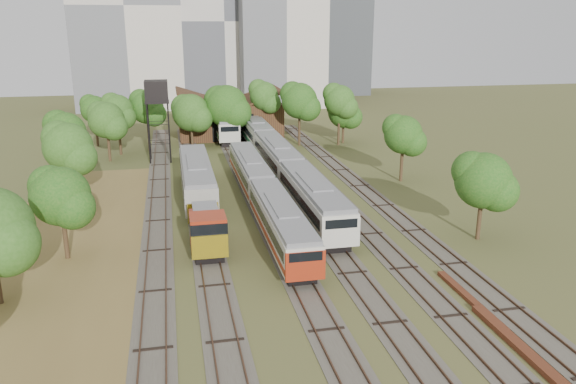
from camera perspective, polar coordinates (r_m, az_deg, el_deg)
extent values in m
plane|color=#475123|center=(38.19, 5.18, -10.48)|extent=(240.00, 240.00, 0.00)
cube|color=brown|center=(44.65, -21.00, -7.40)|extent=(14.00, 60.00, 0.04)
cube|color=#4C473D|center=(60.00, -13.01, -0.59)|extent=(2.60, 80.00, 0.06)
cube|color=#472D1E|center=(60.00, -13.69, -0.54)|extent=(0.08, 80.00, 0.14)
cube|color=#472D1E|center=(59.96, -12.33, -0.46)|extent=(0.08, 80.00, 0.14)
cube|color=#4C473D|center=(60.02, -9.19, -0.36)|extent=(2.60, 80.00, 0.06)
cube|color=#472D1E|center=(59.97, -9.88, -0.32)|extent=(0.08, 80.00, 0.14)
cube|color=#472D1E|center=(60.03, -8.51, -0.24)|extent=(0.08, 80.00, 0.14)
cube|color=#4C473D|center=(60.55, -3.52, -0.02)|extent=(2.60, 80.00, 0.06)
cube|color=#472D1E|center=(60.43, -4.19, 0.02)|extent=(0.08, 80.00, 0.14)
cube|color=#472D1E|center=(60.62, -2.85, 0.10)|extent=(0.08, 80.00, 0.14)
cube|color=#4C473D|center=(61.22, 0.18, 0.20)|extent=(2.60, 80.00, 0.06)
cube|color=#472D1E|center=(61.06, -0.47, 0.24)|extent=(0.08, 80.00, 0.14)
cube|color=#472D1E|center=(61.35, 0.84, 0.32)|extent=(0.08, 80.00, 0.14)
cube|color=#4C473D|center=(62.15, 3.79, 0.42)|extent=(2.60, 80.00, 0.06)
cube|color=#472D1E|center=(61.94, 3.16, 0.46)|extent=(0.08, 80.00, 0.14)
cube|color=#472D1E|center=(62.32, 4.43, 0.53)|extent=(0.08, 80.00, 0.14)
cube|color=#4C473D|center=(63.32, 7.28, 0.62)|extent=(2.60, 80.00, 0.06)
cube|color=#472D1E|center=(63.07, 6.67, 0.66)|extent=(0.08, 80.00, 0.14)
cube|color=#472D1E|center=(63.53, 7.90, 0.74)|extent=(0.08, 80.00, 0.14)
cube|color=black|center=(46.21, -0.71, -4.93)|extent=(2.06, 15.64, 0.75)
cube|color=beige|center=(45.66, -0.72, -3.13)|extent=(2.71, 17.00, 2.34)
cube|color=black|center=(45.57, -0.72, -2.80)|extent=(2.77, 15.64, 0.80)
cube|color=slate|center=(45.23, -0.73, -1.53)|extent=(2.50, 16.66, 0.34)
cube|color=maroon|center=(45.89, -0.72, -3.90)|extent=(2.77, 16.66, 0.42)
cube|color=maroon|center=(38.05, 1.77, -7.52)|extent=(2.75, 0.25, 2.11)
cube|color=black|center=(62.59, -3.83, 0.86)|extent=(2.06, 15.64, 0.75)
cube|color=beige|center=(62.19, -3.86, 2.23)|extent=(2.71, 17.00, 2.34)
cube|color=black|center=(62.12, -3.86, 2.48)|extent=(2.77, 15.64, 0.80)
cube|color=slate|center=(61.87, -3.88, 3.43)|extent=(2.50, 16.66, 0.34)
cube|color=maroon|center=(62.35, -3.85, 1.65)|extent=(2.77, 16.66, 0.42)
cube|color=black|center=(51.58, 2.57, -2.56)|extent=(2.29, 15.64, 0.83)
cube|color=beige|center=(51.04, 2.60, -0.74)|extent=(3.01, 17.00, 2.60)
cube|color=black|center=(50.95, 2.60, -0.40)|extent=(3.07, 15.64, 0.88)
cube|color=slate|center=(50.62, 2.62, 0.87)|extent=(2.77, 16.66, 0.37)
cube|color=#165B32|center=(51.27, 2.59, -1.51)|extent=(3.07, 16.66, 0.47)
cube|color=beige|center=(43.41, 5.38, -4.17)|extent=(3.05, 0.25, 2.34)
cube|color=black|center=(67.95, -1.09, 2.20)|extent=(2.29, 15.64, 0.83)
cube|color=beige|center=(67.54, -1.10, 3.61)|extent=(3.01, 17.00, 2.60)
cube|color=black|center=(67.47, -1.10, 3.87)|extent=(3.07, 15.64, 0.88)
cube|color=slate|center=(67.22, -1.10, 4.85)|extent=(2.77, 16.66, 0.37)
cube|color=#165B32|center=(67.71, -1.09, 3.01)|extent=(3.07, 16.66, 0.47)
cube|color=black|center=(84.76, -3.32, 5.09)|extent=(2.29, 15.64, 0.83)
cube|color=beige|center=(84.44, -3.34, 6.23)|extent=(3.01, 17.00, 2.60)
cube|color=black|center=(84.38, -3.35, 6.44)|extent=(3.07, 15.64, 0.88)
cube|color=slate|center=(84.18, -3.36, 7.23)|extent=(2.77, 16.66, 0.37)
cube|color=#165B32|center=(84.57, -3.34, 5.75)|extent=(3.07, 16.66, 0.47)
cube|color=black|center=(90.40, -6.45, 5.75)|extent=(2.33, 14.72, 0.85)
cube|color=beige|center=(90.09, -6.49, 6.84)|extent=(3.07, 16.00, 2.65)
cube|color=black|center=(90.04, -6.49, 7.04)|extent=(3.13, 14.72, 0.90)
cube|color=slate|center=(89.85, -6.52, 7.79)|extent=(2.83, 15.68, 0.38)
cube|color=#165B32|center=(90.22, -6.47, 6.38)|extent=(3.13, 15.68, 0.48)
cube|color=beige|center=(82.33, -5.93, 5.84)|extent=(3.11, 0.25, 2.38)
cube|color=black|center=(46.16, -8.24, -5.04)|extent=(2.20, 7.20, 0.90)
cube|color=maroon|center=(46.49, -8.37, -3.31)|extent=(2.50, 4.40, 1.50)
cube|color=maroon|center=(43.09, -8.10, -4.07)|extent=(2.70, 2.60, 2.70)
cube|color=black|center=(42.87, -8.14, -3.26)|extent=(2.75, 2.65, 0.90)
cube|color=gold|center=(42.07, -7.93, -5.54)|extent=(2.70, 0.20, 1.80)
cube|color=gold|center=(49.47, -8.62, -2.14)|extent=(2.70, 0.20, 1.80)
cube|color=slate|center=(45.19, -8.39, -1.68)|extent=(2.00, 3.60, 0.20)
cube|color=black|center=(59.40, -9.18, -0.15)|extent=(2.30, 16.56, 0.84)
cube|color=gray|center=(58.93, -9.26, 1.45)|extent=(3.03, 18.00, 2.61)
cube|color=black|center=(58.85, -9.27, 1.75)|extent=(3.09, 16.56, 0.89)
cube|color=slate|center=(58.56, -9.33, 2.86)|extent=(2.79, 17.64, 0.38)
cylinder|color=black|center=(74.33, -13.98, 5.69)|extent=(0.19, 0.19, 7.73)
cylinder|color=black|center=(74.27, -11.97, 5.82)|extent=(0.19, 0.19, 7.73)
cylinder|color=black|center=(76.89, -13.93, 6.05)|extent=(0.19, 0.19, 7.73)
cylinder|color=black|center=(76.84, -11.98, 6.17)|extent=(0.19, 0.19, 7.73)
cube|color=black|center=(74.96, -13.16, 8.91)|extent=(3.04, 3.04, 0.20)
cube|color=black|center=(74.80, -13.23, 9.98)|extent=(2.90, 2.90, 2.61)
cube|color=brown|center=(34.49, 22.99, -14.74)|extent=(0.68, 10.25, 0.34)
cube|color=brown|center=(39.21, 18.00, -10.32)|extent=(0.52, 8.31, 0.27)
cube|color=#3B2215|center=(92.06, -6.00, 7.43)|extent=(16.00, 11.00, 5.50)
cube|color=#3B2215|center=(91.27, -8.59, 9.38)|extent=(8.45, 11.55, 2.96)
cube|color=#3B2215|center=(92.08, -3.55, 9.60)|extent=(8.45, 11.55, 2.96)
cube|color=black|center=(86.81, -5.60, 6.51)|extent=(6.40, 0.15, 4.12)
cylinder|color=#382616|center=(46.27, -21.71, -4.02)|extent=(0.36, 0.36, 3.95)
sphere|color=#175015|center=(45.34, -22.12, -0.41)|extent=(4.47, 4.47, 4.47)
cylinder|color=#382616|center=(58.75, -21.06, 0.74)|extent=(0.36, 0.36, 4.77)
sphere|color=#175015|center=(57.92, -21.44, 4.25)|extent=(4.73, 4.73, 4.73)
cylinder|color=#382616|center=(66.19, -21.35, 2.44)|extent=(0.36, 0.36, 4.83)
sphere|color=#175015|center=(65.44, -21.70, 5.60)|extent=(4.48, 4.48, 4.48)
cylinder|color=#382616|center=(77.65, -17.74, 4.55)|extent=(0.36, 0.36, 4.28)
sphere|color=#175015|center=(77.07, -17.96, 6.95)|extent=(4.71, 4.71, 4.71)
cylinder|color=#382616|center=(88.07, -18.87, 5.81)|extent=(0.36, 0.36, 4.29)
sphere|color=#175015|center=(87.56, -19.07, 7.94)|extent=(3.99, 3.99, 3.99)
cylinder|color=#382616|center=(81.12, -16.72, 5.33)|extent=(0.36, 0.36, 4.84)
sphere|color=#175015|center=(80.51, -16.95, 7.94)|extent=(4.29, 4.29, 4.29)
cylinder|color=#382616|center=(82.59, -13.96, 5.75)|extent=(0.36, 0.36, 4.89)
sphere|color=#175015|center=(81.99, -14.15, 8.35)|extent=(4.65, 4.65, 4.65)
cylinder|color=#382616|center=(84.24, -9.74, 5.89)|extent=(0.36, 0.36, 3.95)
sphere|color=#175015|center=(83.74, -9.84, 7.94)|extent=(5.42, 5.42, 5.42)
cylinder|color=#382616|center=(84.62, -6.18, 6.29)|extent=(0.36, 0.36, 4.57)
sphere|color=#175015|center=(84.06, -6.26, 8.66)|extent=(6.18, 6.18, 6.18)
cylinder|color=#382616|center=(87.78, -2.43, 7.02)|extent=(0.36, 0.36, 5.41)
sphere|color=#175015|center=(87.17, -2.47, 9.73)|extent=(4.38, 4.38, 4.38)
cylinder|color=#382616|center=(83.75, 1.15, 6.51)|extent=(0.36, 0.36, 5.23)
sphere|color=#175015|center=(83.13, 1.17, 9.25)|extent=(5.24, 5.24, 5.24)
cylinder|color=#382616|center=(84.54, 5.18, 6.54)|extent=(0.36, 0.36, 5.23)
sphere|color=#175015|center=(83.92, 5.25, 9.25)|extent=(4.54, 4.54, 4.54)
cylinder|color=#382616|center=(49.47, 18.88, -2.37)|extent=(0.36, 0.36, 4.03)
sphere|color=#175015|center=(48.60, 19.23, 1.11)|extent=(4.63, 4.63, 4.63)
cylinder|color=#382616|center=(65.70, 11.47, 2.91)|extent=(0.36, 0.36, 4.26)
sphere|color=#175015|center=(65.01, 11.63, 5.73)|extent=(4.35, 4.35, 4.35)
cylinder|color=#382616|center=(86.20, 5.61, 6.20)|extent=(0.36, 0.36, 3.68)
sphere|color=#175015|center=(85.73, 5.67, 8.07)|extent=(4.69, 4.69, 4.69)
cube|color=beige|center=(127.70, -16.13, 17.67)|extent=(22.00, 16.00, 42.00)
cube|color=beige|center=(132.98, -6.88, 16.82)|extent=(20.00, 18.00, 36.00)
cube|color=#3C4043|center=(149.18, 5.58, 15.29)|extent=(12.00, 12.00, 28.00)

